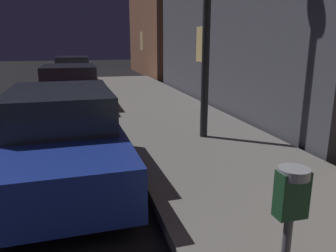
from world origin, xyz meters
TOP-DOWN VIEW (x-y plane):
  - parking_meter at (4.38, -0.19)m, footprint 0.19×0.19m
  - car_blue at (2.85, 3.59)m, footprint 2.09×4.59m
  - car_red at (2.85, 9.31)m, footprint 2.11×4.08m
  - car_silver at (2.85, 16.14)m, footprint 2.07×4.33m

SIDE VIEW (x-z plane):
  - car_silver at x=2.85m, z-range -0.01..1.42m
  - car_blue at x=2.85m, z-range -0.01..1.42m
  - car_red at x=2.85m, z-range 0.00..1.43m
  - parking_meter at x=4.38m, z-range 0.48..1.75m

